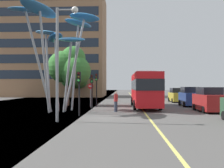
{
  "coord_description": "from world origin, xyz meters",
  "views": [
    {
      "loc": [
        1.12,
        -19.3,
        2.34
      ],
      "look_at": [
        -0.05,
        7.35,
        2.5
      ],
      "focal_mm": 41.98,
      "sensor_mm": 36.0,
      "label": 1
    }
  ],
  "objects_px": {
    "leaf_sculpture": "(59,31)",
    "car_parked_far": "(190,97)",
    "traffic_light_island_mid": "(96,83)",
    "car_side_street": "(177,95)",
    "traffic_light_kerb_far": "(92,84)",
    "red_bus": "(145,88)",
    "traffic_light_kerb_near": "(79,84)",
    "no_entry_sign": "(91,91)",
    "street_lamp": "(62,48)",
    "car_parked_mid": "(209,100)",
    "pedestrian": "(116,102)"
  },
  "relations": [
    {
      "from": "leaf_sculpture",
      "to": "pedestrian",
      "type": "height_order",
      "value": "leaf_sculpture"
    },
    {
      "from": "leaf_sculpture",
      "to": "traffic_light_island_mid",
      "type": "bearing_deg",
      "value": 62.56
    },
    {
      "from": "car_parked_mid",
      "to": "pedestrian",
      "type": "distance_m",
      "value": 8.32
    },
    {
      "from": "leaf_sculpture",
      "to": "traffic_light_island_mid",
      "type": "xyz_separation_m",
      "value": [
        2.8,
        5.39,
        -4.58
      ]
    },
    {
      "from": "traffic_light_kerb_near",
      "to": "street_lamp",
      "type": "xyz_separation_m",
      "value": [
        -0.56,
        -3.2,
        2.29
      ]
    },
    {
      "from": "car_side_street",
      "to": "pedestrian",
      "type": "distance_m",
      "value": 16.26
    },
    {
      "from": "traffic_light_kerb_far",
      "to": "car_parked_mid",
      "type": "bearing_deg",
      "value": -10.48
    },
    {
      "from": "traffic_light_island_mid",
      "to": "traffic_light_kerb_far",
      "type": "bearing_deg",
      "value": -92.69
    },
    {
      "from": "red_bus",
      "to": "car_parked_far",
      "type": "distance_m",
      "value": 5.6
    },
    {
      "from": "pedestrian",
      "to": "no_entry_sign",
      "type": "distance_m",
      "value": 5.92
    },
    {
      "from": "red_bus",
      "to": "traffic_light_kerb_far",
      "type": "height_order",
      "value": "red_bus"
    },
    {
      "from": "traffic_light_kerb_far",
      "to": "car_parked_mid",
      "type": "distance_m",
      "value": 11.02
    },
    {
      "from": "street_lamp",
      "to": "traffic_light_island_mid",
      "type": "bearing_deg",
      "value": 85.14
    },
    {
      "from": "traffic_light_island_mid",
      "to": "car_parked_far",
      "type": "distance_m",
      "value": 10.68
    },
    {
      "from": "red_bus",
      "to": "traffic_light_kerb_near",
      "type": "height_order",
      "value": "red_bus"
    },
    {
      "from": "car_side_street",
      "to": "traffic_light_kerb_far",
      "type": "bearing_deg",
      "value": -132.43
    },
    {
      "from": "leaf_sculpture",
      "to": "red_bus",
      "type": "bearing_deg",
      "value": 31.58
    },
    {
      "from": "car_parked_far",
      "to": "car_side_street",
      "type": "height_order",
      "value": "car_parked_far"
    },
    {
      "from": "red_bus",
      "to": "traffic_light_kerb_near",
      "type": "bearing_deg",
      "value": -124.65
    },
    {
      "from": "leaf_sculpture",
      "to": "traffic_light_kerb_near",
      "type": "relative_size",
      "value": 2.7
    },
    {
      "from": "street_lamp",
      "to": "pedestrian",
      "type": "xyz_separation_m",
      "value": [
        3.3,
        6.55,
        -3.85
      ]
    },
    {
      "from": "traffic_light_kerb_far",
      "to": "no_entry_sign",
      "type": "bearing_deg",
      "value": 99.77
    },
    {
      "from": "traffic_light_kerb_near",
      "to": "no_entry_sign",
      "type": "xyz_separation_m",
      "value": [
        -0.17,
        8.45,
        -0.75
      ]
    },
    {
      "from": "leaf_sculpture",
      "to": "car_parked_far",
      "type": "xyz_separation_m",
      "value": [
        13.29,
        6.67,
        -6.2
      ]
    },
    {
      "from": "car_parked_far",
      "to": "leaf_sculpture",
      "type": "bearing_deg",
      "value": -153.33
    },
    {
      "from": "car_parked_far",
      "to": "car_side_street",
      "type": "relative_size",
      "value": 0.91
    },
    {
      "from": "car_parked_mid",
      "to": "street_lamp",
      "type": "relative_size",
      "value": 0.61
    },
    {
      "from": "car_side_street",
      "to": "leaf_sculpture",
      "type": "bearing_deg",
      "value": -133.48
    },
    {
      "from": "car_parked_far",
      "to": "red_bus",
      "type": "bearing_deg",
      "value": -161.78
    },
    {
      "from": "leaf_sculpture",
      "to": "street_lamp",
      "type": "relative_size",
      "value": 1.23
    },
    {
      "from": "leaf_sculpture",
      "to": "traffic_light_island_mid",
      "type": "relative_size",
      "value": 2.5
    },
    {
      "from": "pedestrian",
      "to": "no_entry_sign",
      "type": "bearing_deg",
      "value": 119.74
    },
    {
      "from": "traffic_light_kerb_far",
      "to": "no_entry_sign",
      "type": "height_order",
      "value": "traffic_light_kerb_far"
    },
    {
      "from": "red_bus",
      "to": "traffic_light_kerb_near",
      "type": "distance_m",
      "value": 10.04
    },
    {
      "from": "traffic_light_kerb_near",
      "to": "traffic_light_kerb_far",
      "type": "relative_size",
      "value": 0.99
    },
    {
      "from": "leaf_sculpture",
      "to": "pedestrian",
      "type": "relative_size",
      "value": 5.09
    },
    {
      "from": "red_bus",
      "to": "street_lamp",
      "type": "relative_size",
      "value": 1.5
    },
    {
      "from": "car_side_street",
      "to": "no_entry_sign",
      "type": "xyz_separation_m",
      "value": [
        -11.16,
        -8.92,
        0.77
      ]
    },
    {
      "from": "red_bus",
      "to": "pedestrian",
      "type": "xyz_separation_m",
      "value": [
        -2.97,
        -4.89,
        -1.18
      ]
    },
    {
      "from": "traffic_light_kerb_near",
      "to": "street_lamp",
      "type": "relative_size",
      "value": 0.45
    },
    {
      "from": "traffic_light_kerb_far",
      "to": "red_bus",
      "type": "bearing_deg",
      "value": 25.45
    },
    {
      "from": "traffic_light_kerb_near",
      "to": "pedestrian",
      "type": "bearing_deg",
      "value": 50.82
    },
    {
      "from": "street_lamp",
      "to": "no_entry_sign",
      "type": "bearing_deg",
      "value": 88.07
    },
    {
      "from": "traffic_light_island_mid",
      "to": "no_entry_sign",
      "type": "relative_size",
      "value": 1.42
    },
    {
      "from": "leaf_sculpture",
      "to": "traffic_light_kerb_far",
      "type": "bearing_deg",
      "value": 41.86
    },
    {
      "from": "car_parked_mid",
      "to": "car_side_street",
      "type": "bearing_deg",
      "value": 90.24
    },
    {
      "from": "traffic_light_kerb_far",
      "to": "car_side_street",
      "type": "xyz_separation_m",
      "value": [
        10.69,
        11.69,
        -1.54
      ]
    },
    {
      "from": "traffic_light_kerb_far",
      "to": "street_lamp",
      "type": "distance_m",
      "value": 9.2
    },
    {
      "from": "car_side_street",
      "to": "pedestrian",
      "type": "bearing_deg",
      "value": -120.5
    },
    {
      "from": "traffic_light_kerb_near",
      "to": "car_parked_far",
      "type": "distance_m",
      "value": 14.86
    }
  ]
}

